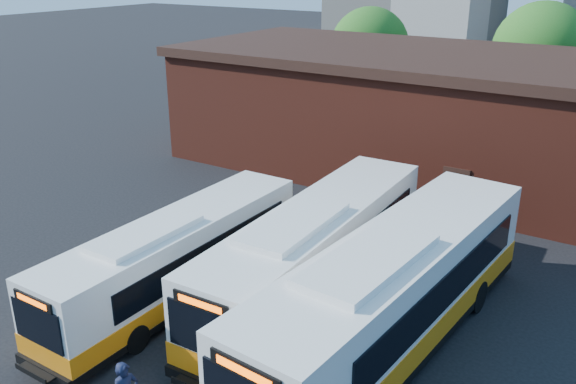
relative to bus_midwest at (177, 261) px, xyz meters
The scene contains 7 objects.
ground 3.73m from the bus_midwest, 39.58° to the right, with size 220.00×220.00×0.00m, color black.
bus_midwest is the anchor object (origin of this frame).
bus_mideast 4.69m from the bus_midwest, 33.32° to the left, with size 3.03×12.79×3.46m.
bus_east 7.42m from the bus_midwest, ahead, with size 3.82×13.87×3.74m.
depot_building 18.09m from the bus_midwest, 81.49° to the left, with size 28.60×12.60×6.40m.
tree_west 30.86m from the bus_midwest, 103.83° to the left, with size 6.00×6.00×7.65m.
tree_mid 32.35m from the bus_midwest, 81.66° to the left, with size 6.56×6.56×8.36m.
Camera 1 is at (10.44, -11.21, 10.98)m, focal length 38.00 mm.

